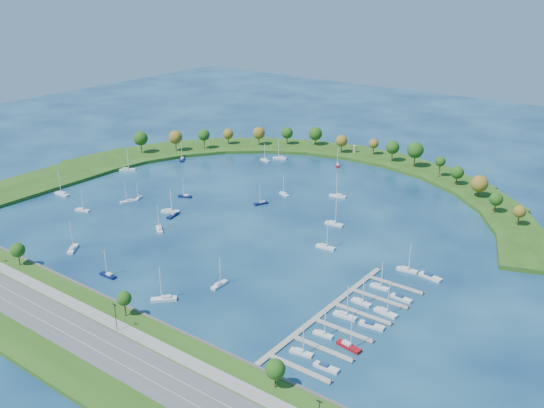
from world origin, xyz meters
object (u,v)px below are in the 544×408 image
Objects in this scene: moored_boat_2 at (334,223)px; moored_boat_14 at (128,201)px; docked_boat_1 at (326,367)px; moored_boat_5 at (159,229)px; docked_boat_5 at (371,325)px; docked_boat_6 at (361,301)px; moored_boat_1 at (280,158)px; moored_boat_20 at (182,159)px; docked_boat_8 at (379,286)px; dock_system at (342,318)px; moored_boat_18 at (173,215)px; docked_boat_9 at (401,298)px; moored_boat_11 at (127,169)px; moored_boat_6 at (261,203)px; moored_boat_16 at (170,211)px; moored_boat_9 at (265,160)px; docked_boat_3 at (349,345)px; moored_boat_19 at (73,248)px; moored_boat_4 at (338,165)px; moored_boat_0 at (62,193)px; docked_boat_10 at (407,269)px; moored_boat_12 at (164,298)px; docked_boat_4 at (345,315)px; moored_boat_15 at (284,194)px; moored_boat_10 at (185,196)px; docked_boat_0 at (301,352)px; harbor_tower at (355,149)px; moored_boat_17 at (138,197)px; docked_boat_2 at (323,333)px; docked_boat_11 at (430,277)px; moored_boat_21 at (82,209)px; moored_boat_3 at (338,196)px; docked_boat_7 at (386,312)px; moored_boat_7 at (325,246)px; moored_boat_13 at (219,284)px.

moored_boat_2 is 109.63m from moored_boat_14.
moored_boat_2 reaches higher than docked_boat_1.
docked_boat_5 is (118.68, -13.47, -0.26)m from moored_boat_5.
moored_boat_1 is at bearing 139.99° from docked_boat_6.
docked_boat_8 is (178.89, -73.99, -0.05)m from moored_boat_20.
dock_system is 10.77m from docked_boat_5.
moored_boat_18 reaches higher than docked_boat_9.
docked_boat_1 is at bearing -68.99° from moored_boat_11.
moored_boat_1 reaches higher than moored_boat_6.
moored_boat_1 is at bearing 64.67° from moored_boat_16.
docked_boat_3 reaches higher than moored_boat_9.
moored_boat_19 is at bearing -20.75° from moored_boat_18.
moored_boat_0 is at bearing 109.17° from moored_boat_4.
docked_boat_10 is (151.01, 15.99, 0.02)m from moored_boat_14.
moored_boat_12 is 66.66m from docked_boat_4.
moored_boat_15 is 0.84× the size of docked_boat_3.
docked_boat_5 reaches higher than docked_boat_9.
docked_boat_10 is (-8.06, 22.10, 0.29)m from docked_boat_9.
moored_boat_16 reaches higher than moored_boat_10.
docked_boat_0 is at bearing -57.03° from moored_boat_16.
moored_boat_19 reaches higher than docked_boat_10.
docked_boat_8 reaches higher than harbor_tower.
docked_boat_3 is 38.59m from docked_boat_9.
docked_boat_0 is at bearing 45.95° from moored_boat_17.
moored_boat_0 reaches higher than docked_boat_0.
docked_boat_0 is at bearing 125.17° from moored_boat_10.
docked_boat_8 is at bearing 97.58° from docked_boat_1.
harbor_tower is 0.51× the size of docked_boat_5.
moored_boat_2 is 94.68m from docked_boat_2.
moored_boat_9 is 170.71m from docked_boat_11.
moored_boat_21 is 157.72m from docked_boat_6.
moored_boat_9 is 86.01m from moored_boat_11.
moored_boat_3 is at bearing 107.42° from moored_boat_17.
moored_boat_21 is (-61.50, -168.56, -3.48)m from harbor_tower.
harbor_tower is at bearing 120.73° from docked_boat_8.
docked_boat_2 is 26.98m from docked_boat_7.
moored_boat_1 is 184.39m from moored_boat_12.
moored_boat_7 is 0.96× the size of moored_boat_19.
moored_boat_1 is at bearing -112.86° from moored_boat_10.
docked_boat_2 is at bearing 104.73° from moored_boat_1.
dock_system is 26.03m from docked_boat_0.
moored_boat_15 is 0.83× the size of moored_boat_19.
docked_boat_0 is (185.71, -42.70, -0.07)m from moored_boat_0.
docked_boat_4 is (115.92, -30.02, 0.00)m from moored_boat_18.
docked_boat_11 is (142.49, -7.59, -0.16)m from moored_boat_10.
moored_boat_16 is (-61.23, 62.79, -0.01)m from moored_boat_12.
docked_boat_4 is at bearing -150.85° from moored_boat_5.
docked_boat_2 is (50.41, -4.78, -0.04)m from moored_boat_13.
moored_boat_2 reaches higher than moored_boat_17.
moored_boat_6 is at bearing 134.15° from moored_boat_18.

